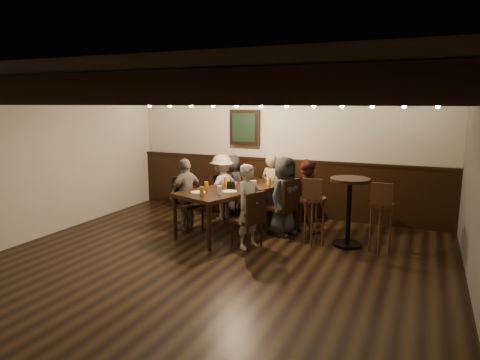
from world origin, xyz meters
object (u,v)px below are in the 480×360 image
at_px(high_top_table, 349,202).
at_px(bar_stool_left, 314,220).
at_px(chair_left_near, 223,206).
at_px(person_left_far, 186,194).
at_px(chair_right_far, 248,230).
at_px(bar_stool_right, 380,227).
at_px(person_left_near, 222,187).
at_px(person_right_near, 284,196).
at_px(chair_right_near, 282,217).
at_px(person_right_far, 249,206).
at_px(chair_left_far, 188,213).
at_px(person_bench_left, 232,185).
at_px(person_bench_right, 306,195).
at_px(person_bench_centre, 272,188).
at_px(dining_table, 234,192).

relative_size(high_top_table, bar_stool_left, 0.99).
height_order(chair_left_near, person_left_far, person_left_far).
xyz_separation_m(chair_right_far, high_top_table, (1.44, 0.69, 0.44)).
height_order(bar_stool_left, bar_stool_right, same).
relative_size(person_left_near, person_left_far, 0.99).
relative_size(person_right_near, bar_stool_left, 1.23).
height_order(chair_right_near, person_right_far, person_right_far).
xyz_separation_m(person_left_near, bar_stool_right, (3.03, -0.79, -0.22)).
relative_size(chair_right_far, bar_stool_left, 0.81).
distance_m(chair_right_near, person_right_near, 0.38).
distance_m(chair_left_near, person_right_far, 1.77).
bearing_deg(chair_right_near, chair_left_near, 90.00).
bearing_deg(chair_left_near, bar_stool_right, 94.37).
bearing_deg(chair_left_far, person_right_far, 90.00).
bearing_deg(person_bench_left, chair_right_far, 140.18).
relative_size(person_bench_left, person_bench_right, 0.94).
height_order(person_right_far, high_top_table, person_right_far).
xyz_separation_m(person_bench_right, bar_stool_right, (1.33, -0.68, -0.23)).
bearing_deg(chair_right_near, high_top_table, -78.92).
bearing_deg(person_left_near, person_bench_left, -161.57).
height_order(person_bench_left, person_right_far, person_right_far).
xyz_separation_m(person_bench_centre, person_right_near, (0.51, -0.81, 0.04)).
bearing_deg(person_bench_left, person_left_near, 108.43).
xyz_separation_m(person_bench_right, person_left_near, (-1.71, 0.11, -0.01)).
bearing_deg(person_bench_centre, high_top_table, 168.46).
xyz_separation_m(chair_right_far, person_bench_left, (-1.09, 1.80, 0.33)).
relative_size(person_left_far, bar_stool_left, 1.15).
bearing_deg(bar_stool_left, chair_left_near, 157.38).
xyz_separation_m(person_bench_right, person_right_far, (-0.58, -1.23, 0.02)).
bearing_deg(person_bench_left, bar_stool_right, 176.27).
xyz_separation_m(person_bench_right, high_top_table, (0.83, -0.53, 0.08)).
bearing_deg(person_left_near, person_left_far, -0.00).
xyz_separation_m(person_right_near, person_right_far, (-0.29, -0.85, -0.02)).
xyz_separation_m(chair_left_far, person_left_near, (0.26, 0.86, 0.34)).
bearing_deg(person_left_far, person_left_near, 180.00).
relative_size(person_bench_centre, high_top_table, 1.17).
bearing_deg(person_bench_centre, chair_right_far, 115.61).
xyz_separation_m(chair_right_far, person_right_far, (0.03, -0.01, 0.39)).
bearing_deg(chair_left_near, chair_right_far, 57.94).
height_order(dining_table, high_top_table, high_top_table).
relative_size(chair_left_far, person_left_far, 0.74).
height_order(person_right_near, bar_stool_left, person_right_near).
height_order(chair_right_far, bar_stool_right, bar_stool_right).
bearing_deg(high_top_table, dining_table, -179.05).
bearing_deg(person_left_near, dining_table, 59.04).
distance_m(chair_right_far, person_left_near, 1.76).
relative_size(person_right_far, high_top_table, 1.21).
bearing_deg(person_left_far, person_bench_right, 129.29).
height_order(person_left_far, person_right_near, person_right_near).
bearing_deg(person_left_near, bar_stool_left, 86.46).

